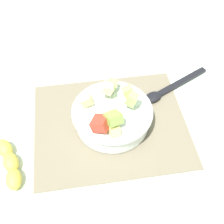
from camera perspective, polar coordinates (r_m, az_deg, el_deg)
ground_plane at (r=0.80m, az=-0.32°, el=-2.40°), size 2.40×2.40×0.00m
placemat at (r=0.80m, az=-0.32°, el=-2.27°), size 0.41×0.34×0.01m
salad_bowl at (r=0.77m, az=-0.01°, el=-0.30°), size 0.21×0.21×0.11m
serving_spoon at (r=0.88m, az=10.46°, el=4.25°), size 0.23×0.13×0.01m
banana_whole at (r=0.76m, az=-19.18°, el=-9.25°), size 0.08×0.15×0.04m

